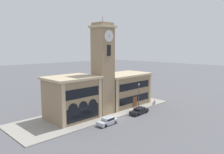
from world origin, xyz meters
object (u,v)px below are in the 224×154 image
object	(u,v)px
parked_car_near	(108,121)
fire_hydrant	(153,103)
parked_car_mid	(139,111)
bollard	(155,102)
street_lamp	(139,93)

from	to	relation	value
parked_car_near	fire_hydrant	distance (m)	17.17
parked_car_near	fire_hydrant	size ratio (longest dim) A/B	4.87
parked_car_mid	fire_hydrant	world-z (taller)	parked_car_mid
fire_hydrant	bollard	bearing A→B (deg)	5.84
parked_car_mid	street_lamp	bearing A→B (deg)	-140.36
street_lamp	parked_car_mid	bearing A→B (deg)	-137.76
bollard	fire_hydrant	size ratio (longest dim) A/B	1.22
parked_car_mid	street_lamp	world-z (taller)	street_lamp
bollard	fire_hydrant	world-z (taller)	bollard
parked_car_near	fire_hydrant	world-z (taller)	parked_car_near
parked_car_near	bollard	xyz separation A→B (m)	(17.86, 1.76, -0.05)
parked_car_mid	street_lamp	distance (m)	4.22
parked_car_near	street_lamp	size ratio (longest dim) A/B	0.70
bollard	parked_car_mid	bearing A→B (deg)	-168.21
parked_car_near	street_lamp	bearing A→B (deg)	-174.05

